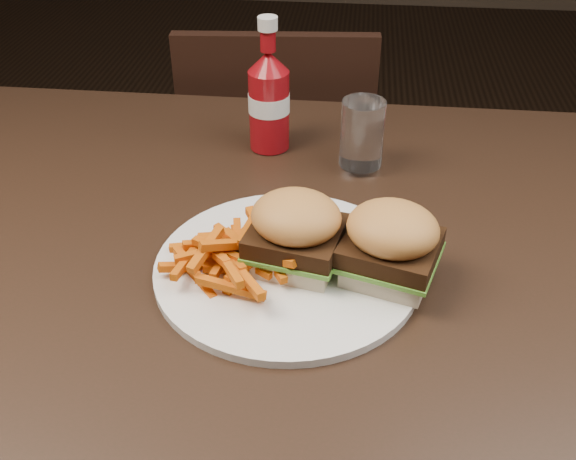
# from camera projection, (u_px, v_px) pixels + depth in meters

# --- Properties ---
(dining_table) EXTENTS (1.20, 0.80, 0.04)m
(dining_table) POSITION_uv_depth(u_px,v_px,m) (232.00, 248.00, 0.83)
(dining_table) COLOR black
(dining_table) RESTS_ON ground
(chair_far) EXTENTS (0.41, 0.41, 0.04)m
(chair_far) POSITION_uv_depth(u_px,v_px,m) (280.00, 185.00, 1.53)
(chair_far) COLOR black
(chair_far) RESTS_ON ground
(plate) EXTENTS (0.30, 0.30, 0.01)m
(plate) POSITION_uv_depth(u_px,v_px,m) (287.00, 268.00, 0.76)
(plate) COLOR white
(plate) RESTS_ON dining_table
(sandwich_half_a) EXTENTS (0.10, 0.10, 0.02)m
(sandwich_half_a) POSITION_uv_depth(u_px,v_px,m) (296.00, 255.00, 0.75)
(sandwich_half_a) COLOR beige
(sandwich_half_a) RESTS_ON plate
(sandwich_half_b) EXTENTS (0.11, 0.10, 0.02)m
(sandwich_half_b) POSITION_uv_depth(u_px,v_px,m) (389.00, 267.00, 0.74)
(sandwich_half_b) COLOR beige
(sandwich_half_b) RESTS_ON plate
(fries_pile) EXTENTS (0.16, 0.16, 0.05)m
(fries_pile) POSITION_uv_depth(u_px,v_px,m) (234.00, 251.00, 0.74)
(fries_pile) COLOR #CD3301
(fries_pile) RESTS_ON plate
(ketchup_bottle) EXTENTS (0.06, 0.06, 0.12)m
(ketchup_bottle) POSITION_uv_depth(u_px,v_px,m) (269.00, 110.00, 0.97)
(ketchup_bottle) COLOR maroon
(ketchup_bottle) RESTS_ON dining_table
(tumbler) EXTENTS (0.08, 0.08, 0.09)m
(tumbler) POSITION_uv_depth(u_px,v_px,m) (362.00, 133.00, 0.92)
(tumbler) COLOR white
(tumbler) RESTS_ON dining_table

